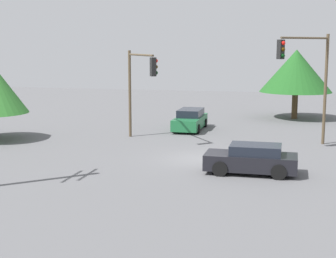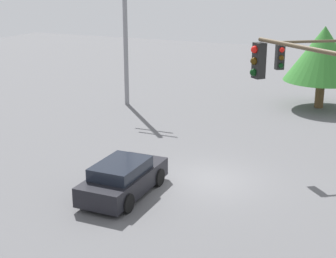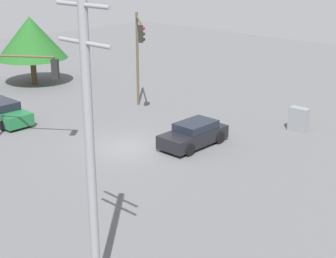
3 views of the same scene
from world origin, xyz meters
name	(u,v)px [view 1 (image 1 of 3)]	position (x,y,z in m)	size (l,w,h in m)	color
ground_plane	(204,159)	(0.00, 0.00, 0.00)	(80.00, 80.00, 0.00)	#5B5B5E
sedan_dark	(252,159)	(-2.52, -2.67, 0.67)	(1.93, 4.22, 1.37)	black
sedan_green	(190,120)	(9.18, 2.57, 0.69)	(4.56, 1.89, 1.44)	#1E6638
traffic_signal_main	(139,79)	(3.94, 4.69, 3.89)	(3.93, 2.90, 5.57)	brown
traffic_signal_cross	(309,70)	(4.57, -5.25, 4.50)	(3.41, 2.91, 6.55)	brown
tree_left	(296,71)	(16.58, -4.59, 3.86)	(5.75, 5.75, 5.56)	#4C3823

